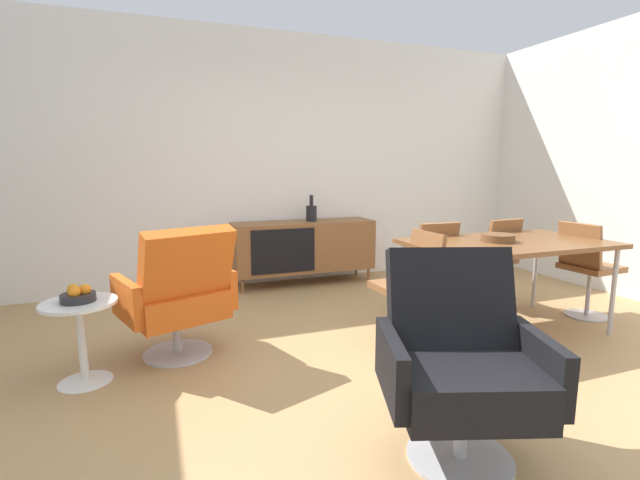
# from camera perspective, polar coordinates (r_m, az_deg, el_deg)

# --- Properties ---
(ground_plane) EXTENTS (8.32, 8.32, 0.00)m
(ground_plane) POSITION_cam_1_polar(r_m,az_deg,el_deg) (3.10, 7.95, -16.22)
(ground_plane) COLOR tan
(wall_back) EXTENTS (6.80, 0.12, 2.80)m
(wall_back) POSITION_cam_1_polar(r_m,az_deg,el_deg) (5.23, -5.50, 10.06)
(wall_back) COLOR white
(wall_back) RESTS_ON ground_plane
(sideboard) EXTENTS (1.60, 0.45, 0.72)m
(sideboard) POSITION_cam_1_polar(r_m,az_deg,el_deg) (5.08, -2.12, -0.77)
(sideboard) COLOR brown
(sideboard) RESTS_ON ground_plane
(vase_cobalt) EXTENTS (0.12, 0.12, 0.30)m
(vase_cobalt) POSITION_cam_1_polar(r_m,az_deg,el_deg) (5.06, -1.10, 3.53)
(vase_cobalt) COLOR black
(vase_cobalt) RESTS_ON sideboard
(dining_table) EXTENTS (1.60, 0.90, 0.74)m
(dining_table) POSITION_cam_1_polar(r_m,az_deg,el_deg) (3.90, 22.84, -0.75)
(dining_table) COLOR brown
(dining_table) RESTS_ON ground_plane
(wooden_bowl_on_table) EXTENTS (0.26, 0.26, 0.06)m
(wooden_bowl_on_table) POSITION_cam_1_polar(r_m,az_deg,el_deg) (3.84, 21.72, 0.26)
(wooden_bowl_on_table) COLOR brown
(wooden_bowl_on_table) RESTS_ON dining_table
(dining_chair_near_window) EXTENTS (0.44, 0.42, 0.86)m
(dining_chair_near_window) POSITION_cam_1_polar(r_m,az_deg,el_deg) (3.41, 11.54, -5.49)
(dining_chair_near_window) COLOR brown
(dining_chair_near_window) RESTS_ON ground_plane
(dining_chair_back_left) EXTENTS (0.41, 0.44, 0.86)m
(dining_chair_back_left) POSITION_cam_1_polar(r_m,az_deg,el_deg) (4.15, 13.80, -2.91)
(dining_chair_back_left) COLOR brown
(dining_chair_back_left) RESTS_ON ground_plane
(dining_chair_far_end) EXTENTS (0.45, 0.43, 0.86)m
(dining_chair_far_end) POSITION_cam_1_polar(r_m,az_deg,el_deg) (4.59, 30.85, -2.83)
(dining_chair_far_end) COLOR brown
(dining_chair_far_end) RESTS_ON ground_plane
(dining_chair_back_right) EXTENTS (0.43, 0.45, 0.86)m
(dining_chair_back_right) POSITION_cam_1_polar(r_m,az_deg,el_deg) (4.58, 21.15, -2.14)
(dining_chair_back_right) COLOR brown
(dining_chair_back_right) RESTS_ON ground_plane
(lounge_chair_red) EXTENTS (0.85, 0.81, 0.95)m
(lounge_chair_red) POSITION_cam_1_polar(r_m,az_deg,el_deg) (3.26, -17.56, -6.47)
(lounge_chair_red) COLOR #D85919
(lounge_chair_red) RESTS_ON ground_plane
(armchair_black_shell) EXTENTS (0.84, 0.81, 0.95)m
(armchair_black_shell) POSITION_cam_1_polar(r_m,az_deg,el_deg) (2.22, 17.34, -14.03)
(armchair_black_shell) COLOR black
(armchair_black_shell) RESTS_ON ground_plane
(side_table_round) EXTENTS (0.44, 0.44, 0.52)m
(side_table_round) POSITION_cam_1_polar(r_m,az_deg,el_deg) (3.17, -28.14, -10.36)
(side_table_round) COLOR white
(side_table_round) RESTS_ON ground_plane
(fruit_bowl) EXTENTS (0.20, 0.20, 0.11)m
(fruit_bowl) POSITION_cam_1_polar(r_m,az_deg,el_deg) (3.11, -28.48, -6.20)
(fruit_bowl) COLOR #262628
(fruit_bowl) RESTS_ON side_table_round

